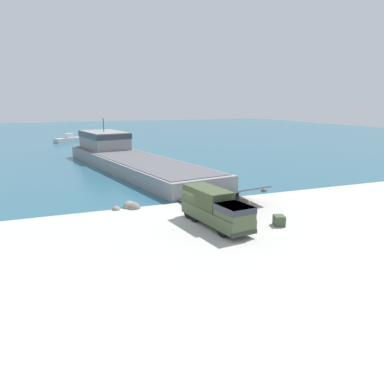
# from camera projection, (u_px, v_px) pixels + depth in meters

# --- Properties ---
(ground_plane) EXTENTS (240.00, 240.00, 0.00)m
(ground_plane) POSITION_uv_depth(u_px,v_px,m) (193.00, 217.00, 34.11)
(ground_plane) COLOR #B7B5AD
(water_surface) EXTENTS (240.00, 180.00, 0.01)m
(water_surface) POSITION_uv_depth(u_px,v_px,m) (81.00, 135.00, 120.01)
(water_surface) COLOR #285B70
(water_surface) RESTS_ON ground_plane
(landing_craft) EXTENTS (15.70, 46.81, 7.45)m
(landing_craft) POSITION_uv_depth(u_px,v_px,m) (126.00, 156.00, 60.51)
(landing_craft) COLOR gray
(landing_craft) RESTS_ON ground_plane
(military_truck) EXTENTS (3.32, 8.33, 3.03)m
(military_truck) POSITION_uv_depth(u_px,v_px,m) (216.00, 208.00, 31.43)
(military_truck) COLOR #475638
(military_truck) RESTS_ON ground_plane
(soldier_on_ramp) EXTENTS (0.49, 0.37, 1.70)m
(soldier_on_ramp) POSITION_uv_depth(u_px,v_px,m) (249.00, 208.00, 33.43)
(soldier_on_ramp) COLOR #566042
(soldier_on_ramp) RESTS_ON ground_plane
(moored_boat_b) EXTENTS (7.48, 5.80, 2.28)m
(moored_boat_b) POSITION_uv_depth(u_px,v_px,m) (68.00, 139.00, 98.71)
(moored_boat_b) COLOR #B7BABF
(moored_boat_b) RESTS_ON ground_plane
(mooring_bollard) EXTENTS (0.36, 0.36, 0.93)m
(mooring_bollard) POSITION_uv_depth(u_px,v_px,m) (238.00, 196.00, 39.92)
(mooring_bollard) COLOR #333338
(mooring_bollard) RESTS_ON ground_plane
(cargo_crate) EXTENTS (1.15, 1.26, 0.87)m
(cargo_crate) POSITION_uv_depth(u_px,v_px,m) (279.00, 221.00, 31.77)
(cargo_crate) COLOR #3D4C33
(cargo_crate) RESTS_ON ground_plane
(shoreline_rock_a) EXTENTS (0.79, 0.79, 0.79)m
(shoreline_rock_a) POSITION_uv_depth(u_px,v_px,m) (116.00, 210.00, 36.48)
(shoreline_rock_a) COLOR gray
(shoreline_rock_a) RESTS_ON ground_plane
(shoreline_rock_b) EXTENTS (0.74, 0.74, 0.74)m
(shoreline_rock_b) POSITION_uv_depth(u_px,v_px,m) (264.00, 191.00, 44.19)
(shoreline_rock_b) COLOR #66605B
(shoreline_rock_b) RESTS_ON ground_plane
(shoreline_rock_c) EXTENTS (1.33, 1.33, 1.33)m
(shoreline_rock_c) POSITION_uv_depth(u_px,v_px,m) (130.00, 208.00, 37.29)
(shoreline_rock_c) COLOR gray
(shoreline_rock_c) RESTS_ON ground_plane
(shoreline_rock_d) EXTENTS (1.24, 1.24, 1.24)m
(shoreline_rock_d) POSITION_uv_depth(u_px,v_px,m) (134.00, 208.00, 36.96)
(shoreline_rock_d) COLOR gray
(shoreline_rock_d) RESTS_ON ground_plane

